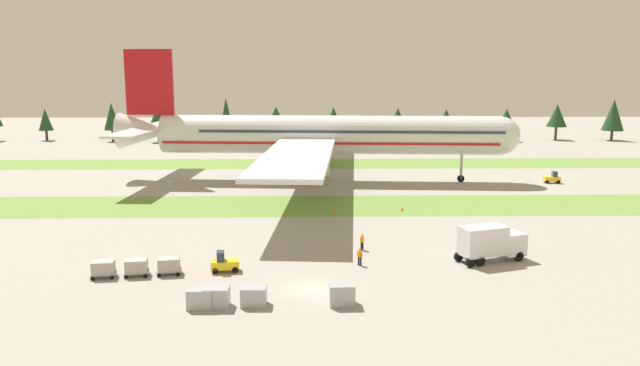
{
  "coord_description": "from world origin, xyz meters",
  "views": [
    {
      "loc": [
        -0.23,
        -49.79,
        18.42
      ],
      "look_at": [
        1.41,
        28.76,
        4.0
      ],
      "focal_mm": 34.15,
      "sensor_mm": 36.0,
      "label": 1
    }
  ],
  "objects_px": {
    "cargo_dolly_second": "(136,266)",
    "ground_crew_loader": "(362,241)",
    "airliner": "(316,135)",
    "taxiway_marker_0": "(285,214)",
    "uld_container_3": "(342,294)",
    "ground_crew_marshaller": "(360,256)",
    "uld_container_1": "(201,298)",
    "pushback_tractor": "(552,178)",
    "uld_container_0": "(254,296)",
    "taxiway_marker_1": "(402,209)",
    "taxiway_marker_2": "(334,211)",
    "uld_container_2": "(217,297)",
    "baggage_tug": "(224,263)",
    "cargo_dolly_lead": "(169,265)",
    "cargo_dolly_third": "(103,268)",
    "catering_truck": "(491,242)"
  },
  "relations": [
    {
      "from": "baggage_tug",
      "to": "ground_crew_marshaller",
      "type": "height_order",
      "value": "baggage_tug"
    },
    {
      "from": "uld_container_3",
      "to": "taxiway_marker_0",
      "type": "distance_m",
      "value": 30.94
    },
    {
      "from": "taxiway_marker_2",
      "to": "taxiway_marker_1",
      "type": "bearing_deg",
      "value": 8.18
    },
    {
      "from": "cargo_dolly_lead",
      "to": "taxiway_marker_2",
      "type": "bearing_deg",
      "value": 138.17
    },
    {
      "from": "uld_container_3",
      "to": "taxiway_marker_2",
      "type": "bearing_deg",
      "value": 88.57
    },
    {
      "from": "cargo_dolly_third",
      "to": "ground_crew_loader",
      "type": "relative_size",
      "value": 1.37
    },
    {
      "from": "baggage_tug",
      "to": "taxiway_marker_0",
      "type": "xyz_separation_m",
      "value": [
        4.95,
        21.99,
        -0.55
      ]
    },
    {
      "from": "uld_container_2",
      "to": "taxiway_marker_0",
      "type": "bearing_deg",
      "value": 81.86
    },
    {
      "from": "uld_container_0",
      "to": "taxiway_marker_0",
      "type": "relative_size",
      "value": 3.76
    },
    {
      "from": "uld_container_0",
      "to": "taxiway_marker_0",
      "type": "xyz_separation_m",
      "value": [
        1.46,
        30.38,
        -0.5
      ]
    },
    {
      "from": "taxiway_marker_1",
      "to": "uld_container_3",
      "type": "bearing_deg",
      "value": -106.73
    },
    {
      "from": "uld_container_3",
      "to": "uld_container_1",
      "type": "bearing_deg",
      "value": -178.19
    },
    {
      "from": "uld_container_0",
      "to": "uld_container_2",
      "type": "distance_m",
      "value": 2.94
    },
    {
      "from": "baggage_tug",
      "to": "cargo_dolly_second",
      "type": "height_order",
      "value": "baggage_tug"
    },
    {
      "from": "cargo_dolly_third",
      "to": "airliner",
      "type": "bearing_deg",
      "value": 150.24
    },
    {
      "from": "cargo_dolly_third",
      "to": "taxiway_marker_2",
      "type": "bearing_deg",
      "value": 130.7
    },
    {
      "from": "uld_container_0",
      "to": "taxiway_marker_1",
      "type": "bearing_deg",
      "value": 62.79
    },
    {
      "from": "baggage_tug",
      "to": "pushback_tractor",
      "type": "xyz_separation_m",
      "value": [
        48.93,
        44.97,
        0.0
      ]
    },
    {
      "from": "cargo_dolly_lead",
      "to": "uld_container_0",
      "type": "distance_m",
      "value": 11.45
    },
    {
      "from": "pushback_tractor",
      "to": "ground_crew_marshaller",
      "type": "bearing_deg",
      "value": 144.67
    },
    {
      "from": "airliner",
      "to": "catering_truck",
      "type": "distance_m",
      "value": 48.64
    },
    {
      "from": "airliner",
      "to": "taxiway_marker_0",
      "type": "relative_size",
      "value": 156.8
    },
    {
      "from": "uld_container_1",
      "to": "pushback_tractor",
      "type": "bearing_deg",
      "value": 47.29
    },
    {
      "from": "ground_crew_loader",
      "to": "cargo_dolly_lead",
      "type": "bearing_deg",
      "value": 156.44
    },
    {
      "from": "cargo_dolly_lead",
      "to": "taxiway_marker_0",
      "type": "height_order",
      "value": "cargo_dolly_lead"
    },
    {
      "from": "uld_container_0",
      "to": "cargo_dolly_second",
      "type": "bearing_deg",
      "value": 147.16
    },
    {
      "from": "uld_container_2",
      "to": "catering_truck",
      "type": "bearing_deg",
      "value": 24.26
    },
    {
      "from": "uld_container_3",
      "to": "airliner",
      "type": "bearing_deg",
      "value": 91.28
    },
    {
      "from": "taxiway_marker_1",
      "to": "taxiway_marker_2",
      "type": "distance_m",
      "value": 9.28
    },
    {
      "from": "cargo_dolly_lead",
      "to": "cargo_dolly_second",
      "type": "height_order",
      "value": "same"
    },
    {
      "from": "cargo_dolly_second",
      "to": "catering_truck",
      "type": "bearing_deg",
      "value": 88.63
    },
    {
      "from": "taxiway_marker_1",
      "to": "baggage_tug",
      "type": "bearing_deg",
      "value": -129.66
    },
    {
      "from": "pushback_tractor",
      "to": "taxiway_marker_1",
      "type": "height_order",
      "value": "pushback_tractor"
    },
    {
      "from": "uld_container_2",
      "to": "uld_container_0",
      "type": "bearing_deg",
      "value": 5.86
    },
    {
      "from": "ground_crew_marshaller",
      "to": "taxiway_marker_0",
      "type": "bearing_deg",
      "value": -38.19
    },
    {
      "from": "uld_container_1",
      "to": "taxiway_marker_0",
      "type": "height_order",
      "value": "uld_container_1"
    },
    {
      "from": "pushback_tractor",
      "to": "uld_container_1",
      "type": "height_order",
      "value": "pushback_tractor"
    },
    {
      "from": "cargo_dolly_second",
      "to": "ground_crew_loader",
      "type": "relative_size",
      "value": 1.37
    },
    {
      "from": "uld_container_0",
      "to": "uld_container_3",
      "type": "distance_m",
      "value": 7.06
    },
    {
      "from": "pushback_tractor",
      "to": "uld_container_1",
      "type": "xyz_separation_m",
      "value": [
        -49.61,
        -53.75,
        -0.02
      ]
    },
    {
      "from": "pushback_tractor",
      "to": "uld_container_1",
      "type": "relative_size",
      "value": 1.35
    },
    {
      "from": "cargo_dolly_second",
      "to": "uld_container_2",
      "type": "distance_m",
      "value": 11.35
    },
    {
      "from": "ground_crew_loader",
      "to": "taxiway_marker_0",
      "type": "distance_m",
      "value": 17.54
    },
    {
      "from": "cargo_dolly_third",
      "to": "catering_truck",
      "type": "distance_m",
      "value": 36.78
    },
    {
      "from": "catering_truck",
      "to": "ground_crew_loader",
      "type": "relative_size",
      "value": 4.21
    },
    {
      "from": "uld_container_2",
      "to": "taxiway_marker_0",
      "type": "distance_m",
      "value": 31.0
    },
    {
      "from": "catering_truck",
      "to": "uld_container_2",
      "type": "xyz_separation_m",
      "value": [
        -25.25,
        -11.38,
        -1.14
      ]
    },
    {
      "from": "uld_container_0",
      "to": "uld_container_2",
      "type": "relative_size",
      "value": 1.0
    },
    {
      "from": "pushback_tractor",
      "to": "ground_crew_loader",
      "type": "distance_m",
      "value": 52.15
    },
    {
      "from": "cargo_dolly_second",
      "to": "ground_crew_marshaller",
      "type": "relative_size",
      "value": 1.37
    }
  ]
}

